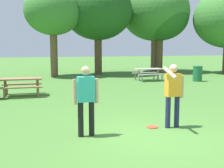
% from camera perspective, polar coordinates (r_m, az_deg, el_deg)
% --- Properties ---
extents(ground_plane, '(120.00, 120.00, 0.00)m').
position_cam_1_polar(ground_plane, '(6.74, 8.62, -10.44)').
color(ground_plane, '#447530').
extents(person_thrower, '(0.61, 0.22, 1.64)m').
position_cam_1_polar(person_thrower, '(6.47, -5.34, -2.53)').
color(person_thrower, black).
rests_on(person_thrower, ground).
extents(person_catcher, '(0.61, 0.67, 1.64)m').
position_cam_1_polar(person_catcher, '(7.31, 12.37, -1.37)').
color(person_catcher, '#1E234C').
rests_on(person_catcher, ground).
extents(frisbee, '(0.30, 0.30, 0.03)m').
position_cam_1_polar(frisbee, '(7.42, 8.21, -8.66)').
color(frisbee, '#E04733').
rests_on(frisbee, ground).
extents(picnic_table_near, '(1.77, 1.50, 0.77)m').
position_cam_1_polar(picnic_table_near, '(12.59, -17.95, 0.21)').
color(picnic_table_near, olive).
rests_on(picnic_table_near, ground).
extents(picnic_table_far, '(1.74, 1.47, 0.77)m').
position_cam_1_polar(picnic_table_far, '(17.79, 7.45, 2.49)').
color(picnic_table_far, '#B2ADA3').
rests_on(picnic_table_far, ground).
extents(trash_can_further_along, '(0.59, 0.59, 0.96)m').
position_cam_1_polar(trash_can_further_along, '(18.08, 17.04, 2.06)').
color(trash_can_further_along, '#1E663D').
rests_on(trash_can_further_along, ground).
extents(tree_broad_center, '(4.01, 4.01, 6.35)m').
position_cam_1_polar(tree_broad_center, '(20.72, -11.97, 14.24)').
color(tree_broad_center, brown).
rests_on(tree_broad_center, ground).
extents(tree_far_right, '(5.24, 5.24, 7.10)m').
position_cam_1_polar(tree_far_right, '(22.02, -2.89, 14.63)').
color(tree_far_right, brown).
rests_on(tree_far_right, ground).
extents(tree_slender_mid, '(5.77, 5.77, 7.56)m').
position_cam_1_polar(tree_slender_mid, '(24.75, 8.78, 14.30)').
color(tree_slender_mid, brown).
rests_on(tree_slender_mid, ground).
extents(tree_back_left, '(4.73, 4.73, 6.69)m').
position_cam_1_polar(tree_back_left, '(24.44, 9.81, 13.35)').
color(tree_back_left, brown).
rests_on(tree_back_left, ground).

